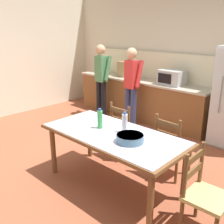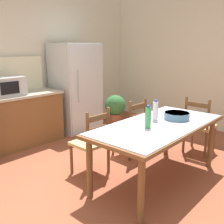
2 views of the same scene
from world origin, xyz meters
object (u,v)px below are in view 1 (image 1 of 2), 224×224
chair_side_far_left (125,131)px  person_at_sink (101,77)px  microwave (172,77)px  dining_table (113,139)px  person_at_counter (131,83)px  bottle_near_centre (100,119)px  chair_side_far_right (172,147)px  bottle_off_centre (125,123)px  paper_bag (123,69)px  chair_head_end (204,195)px  serving_bowl (130,138)px

chair_side_far_left → person_at_sink: (-1.80, 1.20, 0.49)m
microwave → dining_table: bearing=-74.4°
chair_side_far_left → person_at_counter: person_at_counter is taller
bottle_near_centre → chair_side_far_right: 1.08m
microwave → bottle_off_centre: microwave is taller
paper_bag → person_at_counter: bearing=-36.5°
bottle_near_centre → chair_side_far_right: size_ratio=0.30×
microwave → chair_side_far_left: microwave is taller
dining_table → bottle_off_centre: (0.09, 0.11, 0.20)m
dining_table → chair_side_far_right: 0.88m
person_at_sink → bottle_off_centre: bearing=-128.1°
bottle_near_centre → person_at_sink: (-2.00, 1.94, 0.05)m
paper_bag → chair_head_end: (3.24, -2.41, -0.63)m
chair_head_end → person_at_sink: 3.99m
chair_side_far_left → person_at_sink: person_at_sink is taller
person_at_counter → bottle_off_centre: bearing=-142.0°
bottle_near_centre → person_at_counter: bearing=119.3°
chair_head_end → chair_side_far_right: same height
person_at_counter → chair_side_far_left: bearing=-143.3°
microwave → serving_bowl: 2.70m
bottle_off_centre → person_at_counter: size_ratio=0.17×
bottle_near_centre → microwave: bearing=100.3°
chair_side_far_left → chair_side_far_right: bearing=-178.7°
microwave → bottle_off_centre: (0.77, -2.32, -0.17)m
microwave → bottle_near_centre: 2.48m
person_at_counter → chair_head_end: bearing=-126.7°
microwave → person_at_sink: bearing=-162.2°
dining_table → person_at_counter: (-1.31, 1.92, 0.24)m
paper_bag → chair_side_far_right: bearing=-34.8°
bottle_near_centre → chair_side_far_left: 0.88m
microwave → chair_side_far_right: 2.10m
bottle_off_centre → person_at_sink: 2.96m
bottle_near_centre → serving_bowl: size_ratio=0.84×
bottle_off_centre → person_at_counter: 2.29m
bottle_near_centre → paper_bag: bearing=126.1°
microwave → chair_head_end: (1.91, -2.42, -0.60)m
bottle_off_centre → chair_head_end: size_ratio=0.30×
bottle_near_centre → serving_bowl: 0.57m
chair_head_end → person_at_counter: size_ratio=0.56×
chair_head_end → chair_side_far_right: 1.10m
bottle_near_centre → chair_head_end: size_ratio=0.30×
bottle_off_centre → serving_bowl: (0.24, -0.18, -0.07)m
dining_table → serving_bowl: (0.33, -0.06, 0.13)m
serving_bowl → person_at_counter: size_ratio=0.20×
chair_head_end → person_at_sink: person_at_sink is taller
person_at_sink → chair_side_far_left: bearing=-123.7°
chair_head_end → chair_side_far_right: (-0.82, 0.73, 0.00)m
chair_side_far_left → chair_side_far_right: (0.85, 0.01, 0.00)m
chair_head_end → bottle_near_centre: bearing=88.6°
dining_table → chair_side_far_right: size_ratio=2.08×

